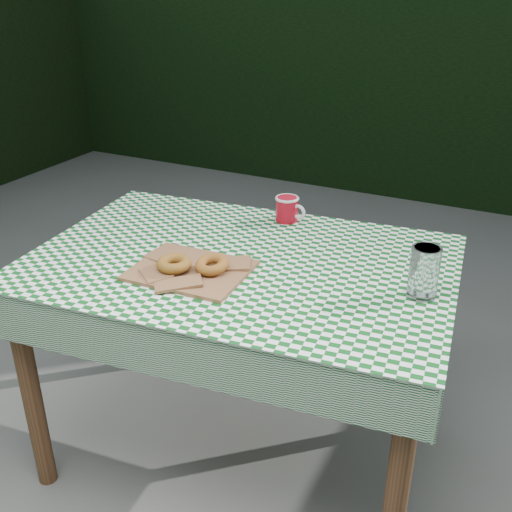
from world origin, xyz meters
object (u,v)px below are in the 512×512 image
at_px(table, 241,363).
at_px(drinking_glass, 424,272).
at_px(paper_bag, 190,269).
at_px(coffee_mug, 287,209).

distance_m(table, drinking_glass, 0.70).
bearing_deg(paper_bag, coffee_mug, 79.25).
relative_size(coffee_mug, drinking_glass, 1.08).
bearing_deg(paper_bag, drinking_glass, 13.96).
height_order(paper_bag, coffee_mug, coffee_mug).
relative_size(table, paper_bag, 3.82).
bearing_deg(coffee_mug, drinking_glass, -20.90).
height_order(table, drinking_glass, drinking_glass).
xyz_separation_m(paper_bag, drinking_glass, (0.63, 0.16, 0.06)).
relative_size(table, coffee_mug, 8.12).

